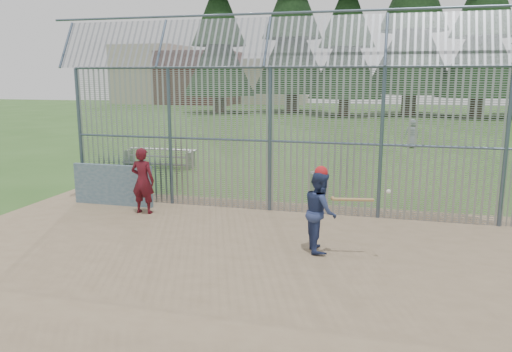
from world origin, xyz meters
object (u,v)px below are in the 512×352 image
(batter, at_px, (320,211))
(onlooker, at_px, (143,181))
(dugout_wall, at_px, (113,185))
(bleacher, at_px, (159,157))
(trash_can, at_px, (318,184))

(batter, relative_size, onlooker, 0.96)
(dugout_wall, xyz_separation_m, onlooker, (1.28, -0.58, 0.32))
(onlooker, bearing_deg, bleacher, -67.07)
(onlooker, xyz_separation_m, trash_can, (4.38, 3.41, -0.56))
(dugout_wall, height_order, trash_can, dugout_wall)
(batter, height_order, bleacher, batter)
(bleacher, bearing_deg, batter, -47.22)
(dugout_wall, distance_m, bleacher, 6.36)
(dugout_wall, relative_size, batter, 1.42)
(onlooker, height_order, bleacher, onlooker)
(onlooker, relative_size, trash_can, 2.24)
(batter, bearing_deg, dugout_wall, 52.48)
(dugout_wall, distance_m, onlooker, 1.44)
(batter, relative_size, trash_can, 2.14)
(dugout_wall, height_order, onlooker, onlooker)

